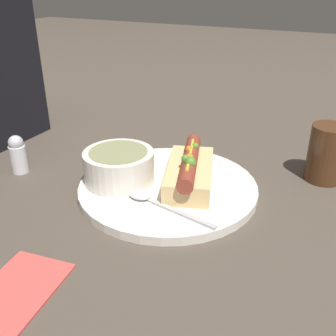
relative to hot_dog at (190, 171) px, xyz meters
The scene contains 8 objects.
ground_plane 0.05m from the hot_dog, 118.54° to the left, with size 4.00×4.00×0.00m, color #4C4238.
dinner_plate 0.05m from the hot_dog, 118.54° to the left, with size 0.28×0.28×0.01m.
hot_dog is the anchor object (origin of this frame).
soup_bowl 0.11m from the hot_dog, 111.56° to the left, with size 0.11×0.11×0.05m.
spoon 0.08m from the hot_dog, 158.08° to the left, with size 0.05×0.15×0.01m.
drinking_glass 0.23m from the hot_dog, 53.71° to the right, with size 0.06×0.06×0.10m.
napkin 0.32m from the hot_dog, 165.15° to the left, with size 0.15×0.10×0.01m.
salt_shaker 0.30m from the hot_dog, 103.05° to the left, with size 0.03×0.03×0.07m.
Camera 1 is at (-0.49, -0.24, 0.32)m, focal length 42.00 mm.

